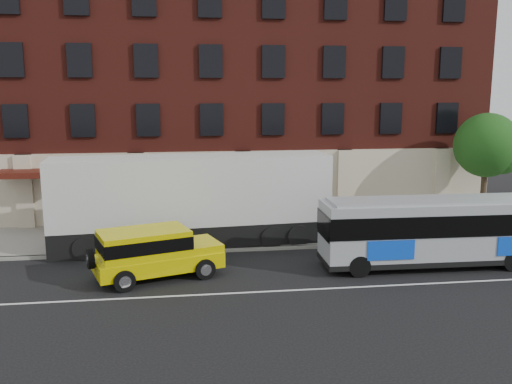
{
  "coord_description": "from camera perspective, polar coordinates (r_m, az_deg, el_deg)",
  "views": [
    {
      "loc": [
        -3.44,
        -19.18,
        7.58
      ],
      "look_at": [
        -0.1,
        5.5,
        2.95
      ],
      "focal_mm": 38.54,
      "sensor_mm": 36.0,
      "label": 1
    }
  ],
  "objects": [
    {
      "name": "city_bus",
      "position": [
        25.25,
        19.2,
        -3.63
      ],
      "size": [
        10.99,
        2.53,
        3.0
      ],
      "color": "#9A9FA4",
      "rests_on": "ground"
    },
    {
      "name": "sign_pole",
      "position": [
        26.54,
        -18.51,
        -3.38
      ],
      "size": [
        0.3,
        0.2,
        2.5
      ],
      "color": "slate",
      "rests_on": "ground"
    },
    {
      "name": "sidewalk",
      "position": [
        29.36,
        -0.73,
        -4.28
      ],
      "size": [
        60.0,
        6.0,
        0.15
      ],
      "primitive_type": "cube",
      "color": "#99978B",
      "rests_on": "ground"
    },
    {
      "name": "shipping_container",
      "position": [
        26.95,
        -6.61,
        -1.05
      ],
      "size": [
        13.55,
        3.79,
        4.46
      ],
      "color": "black",
      "rests_on": "ground"
    },
    {
      "name": "yellow_suv",
      "position": [
        22.79,
        -10.74,
        -5.97
      ],
      "size": [
        5.52,
        3.57,
        2.05
      ],
      "color": "#D3C500",
      "rests_on": "ground"
    },
    {
      "name": "ground",
      "position": [
        20.9,
        2.33,
        -10.73
      ],
      "size": [
        120.0,
        120.0,
        0.0
      ],
      "primitive_type": "plane",
      "color": "black",
      "rests_on": "ground"
    },
    {
      "name": "lane_line",
      "position": [
        21.36,
        2.09,
        -10.24
      ],
      "size": [
        60.0,
        0.12,
        0.01
      ],
      "primitive_type": "cube",
      "color": "silver",
      "rests_on": "ground"
    },
    {
      "name": "building",
      "position": [
        36.26,
        -2.32,
        10.52
      ],
      "size": [
        30.0,
        12.1,
        15.0
      ],
      "color": "#591C15",
      "rests_on": "sidewalk"
    },
    {
      "name": "kerb",
      "position": [
        26.5,
        0.06,
        -5.92
      ],
      "size": [
        60.0,
        0.25,
        0.15
      ],
      "primitive_type": "cube",
      "color": "#99978B",
      "rests_on": "ground"
    },
    {
      "name": "street_tree",
      "position": [
        33.46,
        22.89,
        4.26
      ],
      "size": [
        3.6,
        3.6,
        6.2
      ],
      "color": "#322419",
      "rests_on": "sidewalk"
    }
  ]
}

